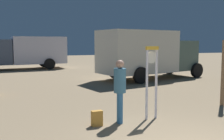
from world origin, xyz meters
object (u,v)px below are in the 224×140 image
at_px(person_near_clock, 120,88).
at_px(box_truck_near, 147,53).
at_px(box_truck_far, 29,51).
at_px(standing_clock, 152,76).
at_px(backpack, 97,118).

distance_m(person_near_clock, box_truck_near, 9.08).
distance_m(person_near_clock, box_truck_far, 16.65).
bearing_deg(standing_clock, box_truck_near, 62.07).
xyz_separation_m(person_near_clock, box_truck_far, (-1.20, 16.60, 0.52)).
bearing_deg(box_truck_near, box_truck_far, 124.42).
distance_m(standing_clock, box_truck_near, 8.53).
xyz_separation_m(standing_clock, box_truck_near, (3.99, 7.53, 0.32)).
distance_m(backpack, box_truck_near, 9.59).
distance_m(backpack, box_truck_far, 16.71).
xyz_separation_m(person_near_clock, backpack, (-0.69, -0.05, -0.78)).
distance_m(standing_clock, backpack, 2.00).
bearing_deg(backpack, person_near_clock, 4.14).
distance_m(person_near_clock, backpack, 1.04).
bearing_deg(person_near_clock, standing_clock, 1.14).
bearing_deg(backpack, standing_clock, 2.36).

